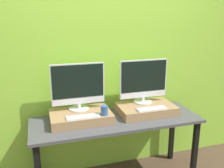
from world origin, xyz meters
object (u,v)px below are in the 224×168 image
object	(u,v)px
monitor_left	(78,86)
keyboard_left	(83,117)
monitor_right	(143,81)
mug	(104,110)
keyboard_right	(152,109)

from	to	relation	value
monitor_left	keyboard_left	xyz separation A→B (m)	(-0.00, -0.23, -0.25)
monitor_right	mug	bearing A→B (deg)	-155.91
keyboard_left	keyboard_right	xyz separation A→B (m)	(0.73, 0.00, 0.00)
monitor_left	monitor_right	size ratio (longest dim) A/B	1.00
monitor_left	keyboard_left	size ratio (longest dim) A/B	1.68
mug	keyboard_right	world-z (taller)	mug
keyboard_left	monitor_right	distance (m)	0.81
mug	monitor_right	size ratio (longest dim) A/B	0.18
monitor_left	mug	distance (m)	0.38
monitor_left	keyboard_right	world-z (taller)	monitor_left
keyboard_left	keyboard_right	distance (m)	0.73
monitor_left	mug	size ratio (longest dim) A/B	5.71
mug	monitor_right	distance (m)	0.60
monitor_left	keyboard_left	world-z (taller)	monitor_left
monitor_right	keyboard_right	size ratio (longest dim) A/B	1.68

